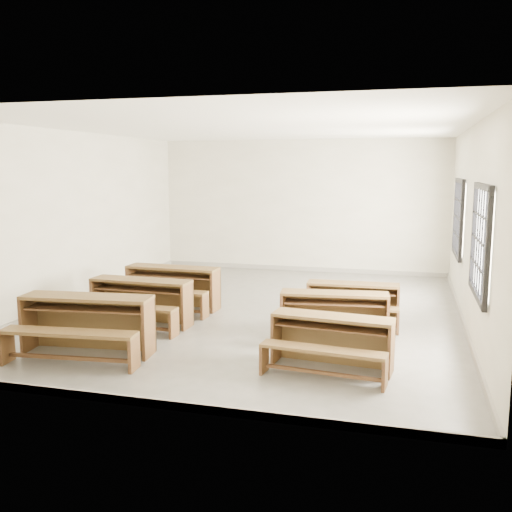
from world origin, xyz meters
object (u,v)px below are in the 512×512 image
(desk_set_0, at_px, (86,321))
(desk_set_3, at_px, (331,339))
(desk_set_4, at_px, (334,313))
(desk_set_5, at_px, (352,300))
(desk_set_1, at_px, (140,299))
(desk_set_2, at_px, (172,284))

(desk_set_0, relative_size, desk_set_3, 1.17)
(desk_set_3, height_order, desk_set_4, desk_set_4)
(desk_set_5, bearing_deg, desk_set_4, -101.97)
(desk_set_0, xyz_separation_m, desk_set_1, (0.04, 1.53, -0.03))
(desk_set_2, relative_size, desk_set_4, 1.04)
(desk_set_1, bearing_deg, desk_set_2, 89.03)
(desk_set_3, bearing_deg, desk_set_4, 101.77)
(desk_set_0, height_order, desk_set_5, desk_set_0)
(desk_set_3, bearing_deg, desk_set_5, 94.82)
(desk_set_1, xyz_separation_m, desk_set_5, (3.31, 0.99, -0.05))
(desk_set_2, relative_size, desk_set_5, 1.14)
(desk_set_1, distance_m, desk_set_5, 3.45)
(desk_set_1, relative_size, desk_set_3, 1.05)
(desk_set_3, distance_m, desk_set_5, 2.23)
(desk_set_3, height_order, desk_set_5, desk_set_3)
(desk_set_1, height_order, desk_set_3, desk_set_1)
(desk_set_4, bearing_deg, desk_set_0, -160.61)
(desk_set_1, height_order, desk_set_2, desk_set_2)
(desk_set_0, height_order, desk_set_4, desk_set_0)
(desk_set_3, relative_size, desk_set_5, 1.06)
(desk_set_5, bearing_deg, desk_set_2, 175.18)
(desk_set_4, bearing_deg, desk_set_2, 153.18)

